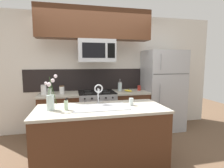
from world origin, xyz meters
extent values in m
plane|color=brown|center=(0.00, 0.00, 0.00)|extent=(10.00, 10.00, 0.00)
cube|color=silver|center=(0.30, 1.28, 1.30)|extent=(5.20, 0.10, 2.60)
cube|color=black|center=(0.00, 1.22, 1.15)|extent=(3.03, 0.01, 0.48)
cube|color=#4C2B19|center=(-0.77, 0.90, 0.44)|extent=(0.77, 0.62, 0.88)
cube|color=#B2AD9E|center=(-0.77, 0.90, 0.89)|extent=(0.80, 0.65, 0.03)
cube|color=#4C2B19|center=(0.74, 0.90, 0.44)|extent=(0.72, 0.62, 0.88)
cube|color=#B2AD9E|center=(0.74, 0.90, 0.89)|extent=(0.75, 0.65, 0.03)
cube|color=#A8AAAF|center=(0.00, 0.90, 0.46)|extent=(0.76, 0.62, 0.91)
cube|color=black|center=(0.00, 0.90, 0.92)|extent=(0.76, 0.62, 0.01)
cylinder|color=black|center=(-0.18, 0.76, 0.93)|extent=(0.15, 0.15, 0.01)
cylinder|color=black|center=(0.18, 0.76, 0.93)|extent=(0.15, 0.15, 0.01)
cylinder|color=black|center=(-0.18, 1.04, 0.93)|extent=(0.15, 0.15, 0.01)
cylinder|color=black|center=(0.18, 1.04, 0.93)|extent=(0.15, 0.15, 0.01)
cylinder|color=black|center=(-0.27, 0.58, 0.85)|extent=(0.03, 0.02, 0.03)
cylinder|color=black|center=(-0.14, 0.58, 0.85)|extent=(0.03, 0.02, 0.03)
cylinder|color=black|center=(0.00, 0.58, 0.85)|extent=(0.03, 0.02, 0.03)
cylinder|color=black|center=(0.14, 0.58, 0.85)|extent=(0.03, 0.02, 0.03)
cylinder|color=black|center=(0.27, 0.58, 0.85)|extent=(0.03, 0.02, 0.03)
cube|color=#A8AAAF|center=(0.00, 0.88, 1.77)|extent=(0.74, 0.40, 0.45)
cube|color=black|center=(-0.07, 0.68, 1.77)|extent=(0.45, 0.00, 0.29)
cube|color=black|center=(0.27, 0.68, 1.77)|extent=(0.15, 0.00, 0.29)
cube|color=#4C2B19|center=(-0.03, 0.85, 2.30)|extent=(2.25, 0.34, 0.60)
cube|color=#A8AAAF|center=(1.53, 0.92, 0.90)|extent=(0.86, 0.72, 1.80)
cube|color=black|center=(1.53, 0.56, 1.30)|extent=(0.82, 0.00, 0.01)
cylinder|color=#99999E|center=(1.27, 0.54, 1.55)|extent=(0.01, 0.01, 0.32)
cylinder|color=#99999E|center=(1.27, 0.54, 0.76)|extent=(0.01, 0.01, 0.69)
cylinder|color=silver|center=(-1.05, 0.89, 1.00)|extent=(0.11, 0.11, 0.17)
cylinder|color=#B2B2B7|center=(-1.05, 0.89, 1.09)|extent=(0.11, 0.11, 0.02)
cylinder|color=silver|center=(-0.94, 0.90, 0.96)|extent=(0.09, 0.09, 0.11)
cylinder|color=#B2B2B7|center=(-0.94, 0.90, 1.02)|extent=(0.09, 0.09, 0.01)
cylinder|color=silver|center=(-0.71, 0.89, 0.98)|extent=(0.10, 0.10, 0.15)
cylinder|color=#4C331E|center=(-0.71, 0.89, 1.07)|extent=(0.10, 0.10, 0.02)
ellipsoid|color=yellow|center=(0.67, 0.83, 0.93)|extent=(0.17, 0.10, 0.06)
ellipsoid|color=yellow|center=(0.68, 0.85, 0.93)|extent=(0.18, 0.06, 0.05)
ellipsoid|color=yellow|center=(0.68, 0.83, 0.93)|extent=(0.18, 0.06, 0.06)
ellipsoid|color=yellow|center=(0.69, 0.85, 0.93)|extent=(0.17, 0.11, 0.06)
cylinder|color=brown|center=(0.68, 0.84, 0.96)|extent=(0.02, 0.02, 0.03)
cylinder|color=silver|center=(0.52, 0.96, 1.00)|extent=(0.09, 0.09, 0.18)
cylinder|color=#A3A3AA|center=(0.52, 0.96, 1.10)|extent=(0.08, 0.08, 0.02)
cylinder|color=#A3A3AA|center=(0.52, 0.96, 1.14)|extent=(0.01, 0.01, 0.05)
sphere|color=#A3A3AA|center=(0.52, 0.96, 1.17)|extent=(0.02, 0.02, 0.02)
cylinder|color=#B22D23|center=(0.97, 0.95, 0.97)|extent=(0.08, 0.08, 0.11)
cube|color=#4C2B19|center=(-0.10, -0.35, 0.44)|extent=(1.79, 0.76, 0.88)
cube|color=#B2AD9E|center=(-0.10, -0.35, 0.89)|extent=(1.82, 0.79, 0.03)
cube|color=#ADAFB5|center=(-0.11, -0.35, 0.91)|extent=(0.76, 0.42, 0.01)
cube|color=#ADAFB5|center=(-0.28, -0.35, 0.84)|extent=(0.30, 0.32, 0.15)
cube|color=#ADAFB5|center=(0.07, -0.35, 0.84)|extent=(0.30, 0.32, 0.15)
cylinder|color=#B7BABF|center=(-0.11, -0.10, 0.92)|extent=(0.04, 0.04, 0.02)
cylinder|color=#B7BABF|center=(-0.11, -0.10, 1.04)|extent=(0.02, 0.02, 0.22)
torus|color=#B7BABF|center=(-0.11, -0.16, 1.15)|extent=(0.13, 0.02, 0.13)
cylinder|color=#B7BABF|center=(-0.11, -0.21, 1.12)|extent=(0.02, 0.02, 0.06)
cube|color=#B7BABF|center=(-0.07, -0.10, 0.95)|extent=(0.07, 0.01, 0.01)
cylinder|color=beige|center=(-0.58, -0.38, 0.98)|extent=(0.05, 0.05, 0.13)
cylinder|color=black|center=(-0.58, -0.38, 1.05)|extent=(0.02, 0.02, 0.02)
cube|color=black|center=(-0.56, -0.38, 1.07)|extent=(0.03, 0.01, 0.01)
cylinder|color=silver|center=(0.35, -0.32, 0.96)|extent=(0.07, 0.07, 0.11)
cylinder|color=silver|center=(-0.78, -0.33, 1.01)|extent=(0.10, 0.10, 0.20)
cylinder|color=silver|center=(-0.78, -0.33, 0.95)|extent=(0.09, 0.09, 0.06)
cylinder|color=#386B2D|center=(-0.76, -0.34, 1.14)|extent=(0.05, 0.02, 0.33)
sphere|color=silver|center=(-0.74, -0.34, 1.31)|extent=(0.05, 0.05, 0.05)
cylinder|color=#386B2D|center=(-0.78, -0.34, 1.11)|extent=(0.01, 0.02, 0.29)
sphere|color=silver|center=(-0.79, -0.35, 1.26)|extent=(0.06, 0.06, 0.06)
cylinder|color=#386B2D|center=(-0.75, -0.31, 1.16)|extent=(0.08, 0.05, 0.38)
sphere|color=silver|center=(-0.71, -0.29, 1.36)|extent=(0.05, 0.05, 0.05)
cylinder|color=#386B2D|center=(-0.81, -0.31, 1.12)|extent=(0.06, 0.05, 0.29)
sphere|color=silver|center=(-0.83, -0.29, 1.27)|extent=(0.04, 0.04, 0.04)
camera|label=1|loc=(-0.48, -2.72, 1.54)|focal=28.00mm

